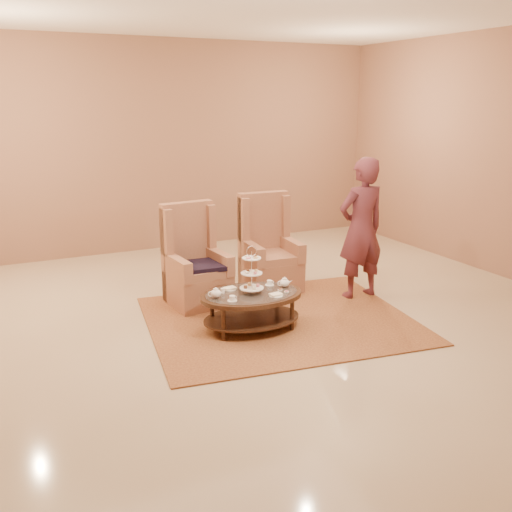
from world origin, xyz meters
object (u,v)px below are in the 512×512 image
armchair_right (268,257)px  armchair_left (195,270)px  person (361,229)px  tea_table (252,300)px

armchair_right → armchair_left: bearing=-168.7°
armchair_left → armchair_right: armchair_right is taller
armchair_right → person: size_ratio=0.71×
armchair_left → armchair_right: (1.12, 0.15, 0.00)m
armchair_left → armchair_right: 1.13m
armchair_left → tea_table: bearing=-81.4°
armchair_left → person: size_ratio=0.70×
armchair_right → person: bearing=-40.1°
tea_table → armchair_right: armchair_right is taller
tea_table → armchair_left: (-0.28, 1.11, 0.08)m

